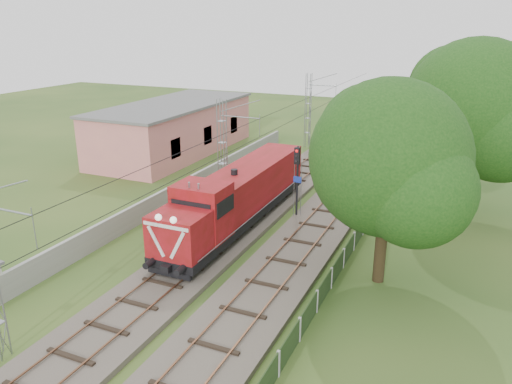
% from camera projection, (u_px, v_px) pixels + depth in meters
% --- Properties ---
extents(ground, '(140.00, 140.00, 0.00)m').
position_uv_depth(ground, '(170.00, 283.00, 26.60)').
color(ground, '#26471A').
rests_on(ground, ground).
extents(track_main, '(4.20, 70.00, 0.45)m').
position_uv_depth(track_main, '(229.00, 232.00, 32.59)').
color(track_main, '#6B6054').
rests_on(track_main, ground).
extents(track_side, '(4.20, 80.00, 0.45)m').
position_uv_depth(track_side, '(352.00, 185.00, 41.91)').
color(track_side, '#6B6054').
rests_on(track_side, ground).
extents(catenary, '(3.31, 70.00, 8.00)m').
position_uv_depth(catenary, '(223.00, 153.00, 36.79)').
color(catenary, gray).
rests_on(catenary, ground).
extents(boundary_wall, '(0.25, 40.00, 1.50)m').
position_uv_depth(boundary_wall, '(184.00, 189.00, 39.22)').
color(boundary_wall, '#9E9E99').
rests_on(boundary_wall, ground).
extents(station_building, '(8.40, 20.40, 5.22)m').
position_uv_depth(station_building, '(174.00, 128.00, 52.24)').
color(station_building, '#DB7F76').
rests_on(station_building, ground).
extents(fence, '(0.12, 32.00, 1.20)m').
position_uv_depth(fence, '(331.00, 278.00, 25.93)').
color(fence, black).
rests_on(fence, ground).
extents(locomotive, '(3.01, 17.20, 4.37)m').
position_uv_depth(locomotive, '(238.00, 196.00, 33.11)').
color(locomotive, black).
rests_on(locomotive, ground).
extents(coach_rake, '(3.01, 89.75, 3.48)m').
position_uv_depth(coach_rake, '(421.00, 90.00, 81.91)').
color(coach_rake, black).
rests_on(coach_rake, ground).
extents(signal_post, '(0.58, 0.45, 5.25)m').
position_uv_depth(signal_post, '(297.00, 170.00, 34.06)').
color(signal_post, black).
rests_on(signal_post, ground).
extents(tree_a, '(8.34, 7.94, 10.81)m').
position_uv_depth(tree_a, '(391.00, 160.00, 24.65)').
color(tree_a, '#342915').
rests_on(tree_a, ground).
extents(tree_b, '(9.56, 9.10, 12.39)m').
position_uv_depth(tree_b, '(475.00, 109.00, 32.90)').
color(tree_b, '#342915').
rests_on(tree_b, ground).
extents(tree_c, '(6.33, 6.03, 8.21)m').
position_uv_depth(tree_c, '(421.00, 123.00, 42.06)').
color(tree_c, '#342915').
rests_on(tree_c, ground).
extents(tree_d, '(5.50, 5.24, 7.13)m').
position_uv_depth(tree_d, '(470.00, 103.00, 56.35)').
color(tree_d, '#342915').
rests_on(tree_d, ground).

